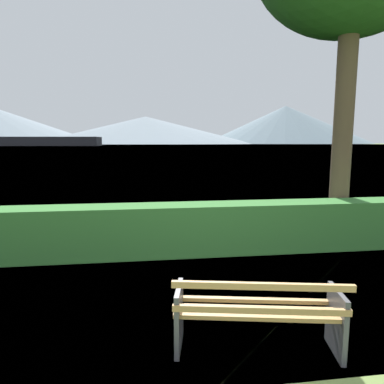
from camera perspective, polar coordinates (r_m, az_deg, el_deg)
The scene contains 6 objects.
ground_plane at distance 4.06m, azimuth 10.58°, elevation -24.27°, with size 1400.00×1400.00×0.00m, color olive.
water_surface at distance 312.69m, azimuth -7.58°, elevation 7.80°, with size 620.00×620.00×0.00m, color #6B8EA3.
park_bench at distance 3.80m, azimuth 10.88°, elevation -19.32°, with size 1.79×0.88×0.87m.
hedge_row at distance 6.80m, azimuth 2.06°, elevation -6.09°, with size 13.16×0.70×0.98m, color #387A33.
cargo_ship_large at distance 254.67m, azimuth -27.75°, elevation 7.99°, with size 98.89×26.60×18.27m.
distant_hills at distance 596.35m, azimuth -13.03°, elevation 10.78°, with size 857.70×392.12×67.69m.
Camera 1 is at (-1.13, -3.24, 2.18)m, focal length 31.91 mm.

